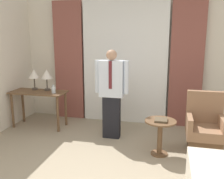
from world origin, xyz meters
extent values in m
cube|color=silver|center=(0.00, 2.87, 1.35)|extent=(10.00, 0.06, 2.70)
cube|color=white|center=(0.00, 2.74, 1.29)|extent=(1.78, 0.06, 2.58)
cube|color=brown|center=(-1.26, 2.74, 1.29)|extent=(0.65, 0.06, 2.58)
cube|color=brown|center=(1.26, 2.74, 1.29)|extent=(0.65, 0.06, 2.58)
cube|color=brown|center=(-1.64, 2.03, 0.73)|extent=(1.12, 0.50, 0.03)
cylinder|color=brown|center=(-2.14, 1.84, 0.36)|extent=(0.05, 0.05, 0.71)
cylinder|color=brown|center=(-1.14, 1.84, 0.36)|extent=(0.05, 0.05, 0.71)
cylinder|color=brown|center=(-2.14, 2.22, 0.36)|extent=(0.05, 0.05, 0.71)
cylinder|color=brown|center=(-1.14, 2.22, 0.36)|extent=(0.05, 0.05, 0.71)
cylinder|color=#4C4238|center=(-1.78, 2.15, 0.76)|extent=(0.12, 0.12, 0.04)
cylinder|color=#4C4238|center=(-1.78, 2.15, 0.89)|extent=(0.02, 0.02, 0.21)
cone|color=silver|center=(-1.78, 2.15, 1.09)|extent=(0.22, 0.22, 0.18)
cylinder|color=#4C4238|center=(-1.50, 2.15, 0.76)|extent=(0.12, 0.12, 0.04)
cylinder|color=#4C4238|center=(-1.50, 2.15, 0.89)|extent=(0.02, 0.02, 0.21)
cone|color=silver|center=(-1.50, 2.15, 1.09)|extent=(0.22, 0.22, 0.18)
cylinder|color=silver|center=(-1.27, 1.96, 0.81)|extent=(0.08, 0.08, 0.13)
cylinder|color=silver|center=(-1.27, 1.96, 0.89)|extent=(0.03, 0.03, 0.04)
cube|color=black|center=(-0.06, 1.82, 0.39)|extent=(0.31, 0.16, 0.78)
cube|color=silver|center=(-0.06, 1.82, 1.10)|extent=(0.43, 0.19, 0.65)
cube|color=#5B1E23|center=(-0.06, 1.71, 1.18)|extent=(0.06, 0.01, 0.49)
cylinder|color=silver|center=(-0.32, 1.82, 1.14)|extent=(0.09, 0.09, 0.58)
cylinder|color=silver|center=(0.20, 1.82, 1.14)|extent=(0.09, 0.09, 0.58)
sphere|color=tan|center=(-0.06, 1.82, 1.52)|extent=(0.19, 0.19, 0.19)
cube|color=brown|center=(1.54, 1.59, 0.13)|extent=(0.50, 0.49, 0.26)
cube|color=#936B4C|center=(1.54, 1.59, 0.34)|extent=(0.58, 0.57, 0.16)
cube|color=#936B4C|center=(1.54, 1.84, 0.69)|extent=(0.58, 0.10, 0.54)
cube|color=#936B4C|center=(1.29, 1.59, 0.51)|extent=(0.08, 0.57, 0.18)
cube|color=#936B4C|center=(1.79, 1.59, 0.51)|extent=(0.08, 0.57, 0.18)
cylinder|color=brown|center=(0.84, 1.32, 0.01)|extent=(0.27, 0.27, 0.02)
cylinder|color=brown|center=(0.84, 1.32, 0.27)|extent=(0.08, 0.08, 0.54)
cylinder|color=brown|center=(0.84, 1.32, 0.55)|extent=(0.49, 0.49, 0.02)
cube|color=brown|center=(0.84, 1.30, 0.58)|extent=(0.19, 0.21, 0.03)
camera|label=1|loc=(0.94, -2.43, 1.86)|focal=40.00mm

